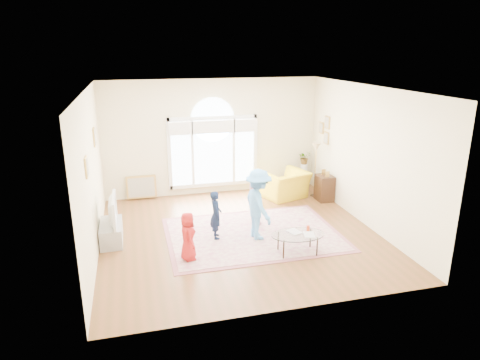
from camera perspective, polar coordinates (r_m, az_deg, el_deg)
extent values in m
plane|color=brown|center=(9.63, -0.06, -7.20)|extent=(6.00, 6.00, 0.00)
plane|color=beige|center=(11.94, -3.66, 5.69)|extent=(6.00, 0.00, 6.00)
plane|color=beige|center=(6.37, 6.67, -4.86)|extent=(6.00, 0.00, 6.00)
plane|color=beige|center=(8.86, -19.21, 0.64)|extent=(0.00, 6.00, 6.00)
plane|color=beige|center=(10.23, 16.47, 3.04)|extent=(0.00, 6.00, 6.00)
plane|color=white|center=(8.80, -0.07, 12.13)|extent=(6.00, 6.00, 0.00)
cube|color=white|center=(12.24, -3.50, -0.55)|extent=(2.50, 0.08, 0.10)
cube|color=white|center=(11.80, -3.67, 8.27)|extent=(2.50, 0.08, 0.10)
cube|color=white|center=(11.83, -9.40, 3.39)|extent=(0.10, 0.08, 2.00)
cube|color=white|center=(12.27, 2.03, 4.11)|extent=(0.10, 0.08, 2.00)
cube|color=#C6E2FF|center=(11.86, -7.84, 3.50)|extent=(0.55, 0.02, 1.80)
cube|color=#C6E2FF|center=(12.18, 0.56, 4.03)|extent=(0.55, 0.02, 1.80)
cube|color=#C6E2FF|center=(11.99, -3.58, 3.78)|extent=(1.10, 0.02, 1.80)
cylinder|color=#C6E2FF|center=(11.81, -3.67, 8.03)|extent=(1.20, 0.02, 1.20)
cube|color=white|center=(11.89, -6.35, 3.59)|extent=(0.07, 0.04, 1.80)
cube|color=white|center=(12.10, -0.85, 3.93)|extent=(0.07, 0.04, 1.80)
cube|color=white|center=(11.63, -7.94, 6.85)|extent=(0.65, 0.12, 0.35)
cube|color=white|center=(11.76, -3.57, 7.10)|extent=(1.20, 0.12, 0.35)
cube|color=white|center=(11.96, 0.67, 7.30)|extent=(0.65, 0.12, 0.35)
cube|color=tan|center=(10.01, -18.86, 5.46)|extent=(0.03, 0.34, 0.40)
cube|color=#ADA38E|center=(10.01, -18.76, 5.47)|extent=(0.01, 0.28, 0.34)
cube|color=tan|center=(7.89, -19.80, 1.63)|extent=(0.03, 0.30, 0.36)
cube|color=#ADA38E|center=(7.89, -19.67, 1.64)|extent=(0.01, 0.24, 0.30)
cube|color=tan|center=(11.90, 11.57, 7.54)|extent=(0.03, 0.28, 0.34)
cube|color=#ADA38E|center=(11.89, 11.49, 7.53)|extent=(0.01, 0.22, 0.28)
cube|color=tan|center=(11.97, 11.45, 5.51)|extent=(0.03, 0.28, 0.34)
cube|color=#ADA38E|center=(11.97, 11.37, 5.51)|extent=(0.01, 0.22, 0.28)
cube|color=tan|center=(12.24, 10.80, 6.85)|extent=(0.03, 0.26, 0.32)
cube|color=#ADA38E|center=(12.24, 10.72, 6.85)|extent=(0.01, 0.20, 0.26)
cube|color=#C6B09A|center=(9.60, 1.74, -7.23)|extent=(3.60, 2.60, 0.02)
cube|color=#93535D|center=(9.60, 1.74, -7.25)|extent=(3.80, 2.80, 0.01)
cube|color=#979AA0|center=(9.59, -16.77, -6.73)|extent=(0.45, 1.00, 0.42)
imported|color=black|center=(9.40, -17.04, -3.89)|extent=(0.14, 1.04, 0.60)
cube|color=#57EAC6|center=(9.39, -16.49, -3.85)|extent=(0.02, 0.85, 0.48)
ellipsoid|color=silver|center=(8.69, 7.71, -7.23)|extent=(1.13, 0.76, 0.02)
cylinder|color=black|center=(9.05, 9.36, -7.73)|extent=(0.03, 0.03, 0.40)
cylinder|color=black|center=(8.85, 5.12, -8.15)|extent=(0.03, 0.03, 0.40)
cylinder|color=black|center=(8.72, 10.24, -8.79)|extent=(0.03, 0.03, 0.40)
cylinder|color=black|center=(8.51, 5.84, -9.26)|extent=(0.03, 0.03, 0.40)
imported|color=#B2A58C|center=(8.68, 6.68, -7.05)|extent=(0.29, 0.34, 0.03)
imported|color=#B2A58C|center=(8.64, 8.51, -7.25)|extent=(0.28, 0.33, 0.02)
cylinder|color=#BA3C19|center=(8.82, 9.06, -6.41)|extent=(0.07, 0.07, 0.12)
imported|color=yellow|center=(11.85, 6.02, -0.61)|extent=(1.40, 1.31, 0.74)
cube|color=black|center=(11.80, 11.19, -1.04)|extent=(0.40, 0.50, 0.70)
cylinder|color=black|center=(12.21, 9.81, -2.02)|extent=(0.20, 0.20, 0.02)
cylinder|color=#B78C3D|center=(12.01, 9.97, 0.98)|extent=(0.02, 0.02, 1.35)
cone|color=#CCB284|center=(11.83, 10.15, 4.35)|extent=(0.29, 0.29, 0.22)
cylinder|color=white|center=(12.86, 8.49, 0.63)|extent=(0.20, 0.20, 0.70)
imported|color=#33722D|center=(12.72, 8.59, 3.00)|extent=(0.42, 0.38, 0.40)
cube|color=tan|center=(12.07, -12.91, -2.48)|extent=(0.80, 0.14, 0.62)
imported|color=#AF1A1B|center=(8.38, -6.96, -7.46)|extent=(0.35, 0.50, 0.97)
imported|color=#101B35|center=(9.23, -3.23, -4.64)|extent=(0.28, 0.40, 1.06)
imported|color=#EAA5B9|center=(9.92, 1.94, -2.49)|extent=(0.40, 0.76, 1.23)
imported|color=#59A5EE|center=(9.12, 2.46, -3.26)|extent=(0.69, 1.06, 1.54)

